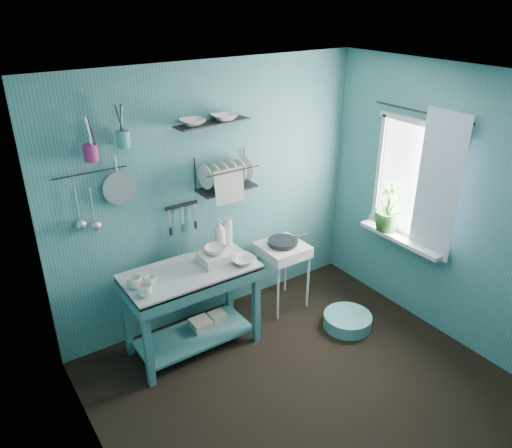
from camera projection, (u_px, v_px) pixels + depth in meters
floor at (308, 392)px, 4.14m from camera, size 3.20×3.20×0.00m
ceiling at (327, 85)px, 3.07m from camera, size 3.20×3.20×0.00m
wall_back at (213, 196)px, 4.73m from camera, size 3.20×0.00×3.20m
wall_front at (512, 384)px, 2.49m from camera, size 3.20×0.00×3.20m
wall_left at (98, 340)px, 2.80m from camera, size 0.00×3.00×3.00m
wall_right at (454, 211)px, 4.42m from camera, size 0.00×3.00×3.00m
work_counter at (192, 309)px, 4.50m from camera, size 1.23×0.72×0.83m
mug_left at (145, 291)px, 3.94m from camera, size 0.12×0.12×0.10m
mug_mid at (151, 282)px, 4.07m from camera, size 0.14×0.14×0.09m
mug_right at (135, 282)px, 4.05m from camera, size 0.17×0.17×0.10m
wash_tub at (216, 258)px, 4.41m from camera, size 0.28×0.22×0.10m
tub_bowl at (216, 250)px, 4.38m from camera, size 0.19×0.19×0.06m
soap_bottle at (220, 234)px, 4.62m from camera, size 0.11×0.12×0.30m
water_bottle at (228, 231)px, 4.69m from camera, size 0.09×0.09×0.28m
counter_bowl at (243, 260)px, 4.43m from camera, size 0.22×0.22×0.05m
hotplate_stand at (282, 275)px, 5.15m from camera, size 0.47×0.47×0.71m
frying_pan at (283, 242)px, 4.98m from camera, size 0.30×0.30×0.03m
knife_strip at (181, 206)px, 4.53m from camera, size 0.32×0.02×0.03m
dish_rack at (227, 173)px, 4.56m from camera, size 0.56×0.26×0.32m
upper_shelf at (213, 123)px, 4.33m from camera, size 0.71×0.23×0.02m
shelf_bowl_left at (192, 112)px, 4.18m from camera, size 0.22×0.22×0.05m
shelf_bowl_right at (224, 116)px, 4.37m from camera, size 0.22×0.22×0.05m
utensil_cup_magenta at (91, 153)px, 3.84m from camera, size 0.11×0.11×0.13m
utensil_cup_teal at (123, 139)px, 3.94m from camera, size 0.11×0.11×0.13m
colander at (119, 188)px, 4.11m from camera, size 0.28×0.03×0.28m
ladle_outer at (77, 204)px, 3.96m from camera, size 0.01×0.01×0.30m
ladle_inner at (92, 206)px, 4.04m from camera, size 0.01×0.01×0.30m
hook_rail at (90, 173)px, 3.94m from camera, size 0.60×0.01×0.01m
window_glass at (415, 181)px, 4.68m from camera, size 0.00×1.10×1.10m
windowsill at (401, 239)px, 4.89m from camera, size 0.16×0.95×0.04m
curtain at (438, 187)px, 4.41m from camera, size 0.00×1.35×1.35m
curtain_rod at (422, 112)px, 4.38m from camera, size 0.02×1.05×0.02m
potted_plant at (389, 207)px, 4.93m from camera, size 0.35×0.35×0.49m
storage_tin_large at (201, 330)px, 4.72m from camera, size 0.18×0.18×0.22m
storage_tin_small at (218, 322)px, 4.85m from camera, size 0.15×0.15×0.20m
floor_basin at (347, 321)px, 4.92m from camera, size 0.47×0.47×0.13m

